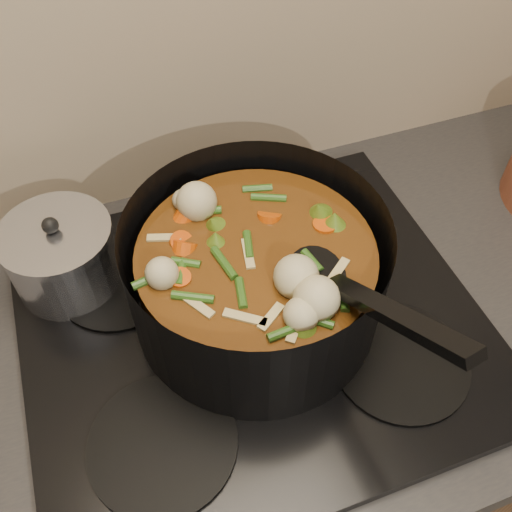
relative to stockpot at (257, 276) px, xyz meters
name	(u,v)px	position (x,y,z in m)	size (l,w,h in m)	color
counter	(253,449)	(-0.01, -0.01, -0.55)	(2.64, 0.64, 0.91)	brown
stovetop	(252,323)	(-0.01, -0.01, -0.09)	(0.62, 0.54, 0.03)	black
stockpot	(257,276)	(0.00, 0.00, 0.00)	(0.34, 0.44, 0.25)	black
saucepan	(63,256)	(-0.24, 0.14, -0.02)	(0.15, 0.15, 0.13)	silver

